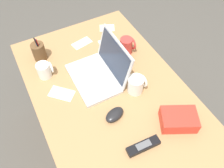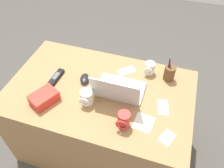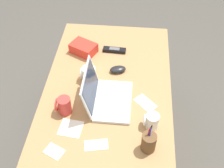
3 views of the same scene
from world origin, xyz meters
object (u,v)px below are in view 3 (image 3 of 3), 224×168
Objects in this scene: cordless_phone at (114,50)px; coffee_mug_white at (64,105)px; laptop at (106,96)px; pen_holder at (149,142)px; coffee_mug_spare at (152,121)px; coffee_mug_tall at (88,74)px; computer_mouse at (118,69)px; snack_bag at (84,48)px.

coffee_mug_white is at bearing 157.21° from cordless_phone.
cordless_phone is (0.47, -0.01, -0.03)m from laptop.
pen_holder reaches higher than cordless_phone.
coffee_mug_spare is 0.55× the size of cordless_phone.
laptop is 3.30× the size of coffee_mug_tall.
coffee_mug_white is at bearing 113.15° from laptop.
cordless_phone is (0.29, -0.14, -0.04)m from coffee_mug_tall.
pen_holder is (-0.56, -0.20, 0.04)m from computer_mouse.
pen_holder reaches higher than computer_mouse.
coffee_mug_white is 0.61m from cordless_phone.
coffee_mug_tall reaches higher than cordless_phone.
laptop is 3.60× the size of coffee_mug_spare.
laptop reaches higher than coffee_mug_tall.
computer_mouse is 0.98× the size of coffee_mug_white.
laptop is at bearing 178.83° from cordless_phone.
coffee_mug_spare is 0.67m from cordless_phone.
pen_holder is (-0.76, -0.24, 0.04)m from cordless_phone.
cordless_phone is at bearing -22.79° from coffee_mug_white.
laptop reaches higher than coffee_mug_white.
laptop is at bearing -66.85° from coffee_mug_white.
pen_holder reaches higher than coffee_mug_spare.
coffee_mug_tall is at bearing 50.50° from coffee_mug_spare.
coffee_mug_white is at bearing 67.55° from pen_holder.
coffee_mug_spare is 0.14m from pen_holder.
laptop reaches higher than coffee_mug_spare.
coffee_mug_white is at bearing 125.14° from computer_mouse.
coffee_mug_spare reaches higher than computer_mouse.
coffee_mug_tall reaches higher than snack_bag.
snack_bag is (0.59, 0.47, -0.01)m from coffee_mug_spare.
coffee_mug_white is 0.62× the size of pen_holder.
laptop is at bearing -155.07° from snack_bag.
computer_mouse is 0.66× the size of cordless_phone.
computer_mouse is 0.62× the size of snack_bag.
coffee_mug_white reaches higher than computer_mouse.
coffee_mug_tall is 0.55× the size of pen_holder.
pen_holder is (-0.20, -0.48, 0.00)m from coffee_mug_white.
pen_holder reaches higher than coffee_mug_white.
coffee_mug_white is at bearing 159.92° from coffee_mug_tall.
coffee_mug_spare is (-0.15, -0.27, -0.00)m from laptop.
computer_mouse is at bearing 27.47° from coffee_mug_spare.
coffee_mug_tall is at bearing 36.50° from laptop.
pen_holder is at bearing -177.70° from computer_mouse.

